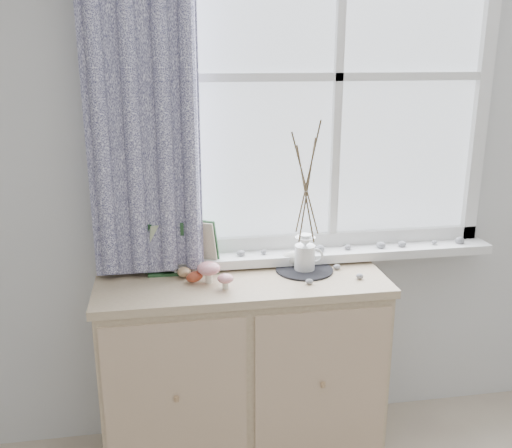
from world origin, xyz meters
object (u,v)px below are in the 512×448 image
sideboard (243,370)px  toadstool_cluster (213,272)px  twig_pitcher (307,184)px  botanical_book (183,248)px

sideboard → toadstool_cluster: toadstool_cluster is taller
sideboard → twig_pitcher: size_ratio=1.82×
sideboard → botanical_book: botanical_book is taller
sideboard → twig_pitcher: bearing=10.8°
sideboard → botanical_book: (-0.24, 0.10, 0.54)m
botanical_book → toadstool_cluster: bearing=-47.7°
sideboard → toadstool_cluster: 0.49m
botanical_book → toadstool_cluster: (0.11, -0.13, -0.07)m
botanical_book → twig_pitcher: bearing=-3.9°
toadstool_cluster → twig_pitcher: bearing=11.7°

